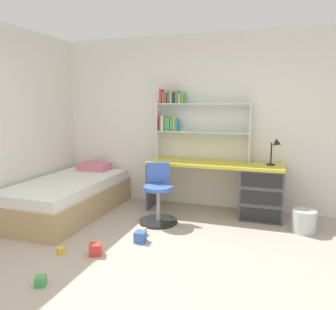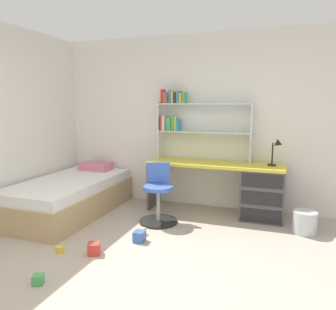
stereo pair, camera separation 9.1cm
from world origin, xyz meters
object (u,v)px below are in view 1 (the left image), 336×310
object	(u,v)px
toy_block_red_0	(95,249)
toy_block_green_1	(41,281)
bed_platform	(68,197)
toy_block_natural_3	(142,231)
swivel_chair	(158,199)
toy_block_yellow_2	(61,251)
desk_lamp	(276,148)
bookshelf_hutch	(188,117)
desk	(249,188)
waste_bin	(304,221)
toy_block_blue_4	(140,237)

from	to	relation	value
toy_block_red_0	toy_block_green_1	bearing A→B (deg)	-102.51
bed_platform	toy_block_natural_3	bearing A→B (deg)	-16.48
swivel_chair	toy_block_red_0	size ratio (longest dim) A/B	6.43
toy_block_yellow_2	toy_block_natural_3	bearing A→B (deg)	50.65
desk_lamp	toy_block_natural_3	bearing A→B (deg)	-143.49
bookshelf_hutch	desk	bearing A→B (deg)	-10.07
desk	swivel_chair	bearing A→B (deg)	-151.47
desk	toy_block_yellow_2	size ratio (longest dim) A/B	26.53
bookshelf_hutch	bed_platform	world-z (taller)	bookshelf_hutch
bookshelf_hutch	waste_bin	distance (m)	2.18
desk	toy_block_red_0	size ratio (longest dim) A/B	15.66
toy_block_natural_3	desk_lamp	bearing A→B (deg)	36.51
bookshelf_hutch	swivel_chair	distance (m)	1.37
bookshelf_hutch	toy_block_red_0	bearing A→B (deg)	-104.21
toy_block_blue_4	toy_block_green_1	bearing A→B (deg)	-112.63
swivel_chair	waste_bin	xyz separation A→B (m)	(1.87, 0.25, -0.18)
toy_block_red_0	toy_block_natural_3	size ratio (longest dim) A/B	1.53
toy_block_natural_3	toy_block_blue_4	distance (m)	0.22
desk	toy_block_green_1	size ratio (longest dim) A/B	21.84
toy_block_natural_3	waste_bin	bearing A→B (deg)	20.79
desk	toy_block_blue_4	distance (m)	1.77
bookshelf_hutch	bed_platform	xyz separation A→B (m)	(-1.58, -0.88, -1.16)
toy_block_yellow_2	toy_block_blue_4	size ratio (longest dim) A/B	0.59
toy_block_natural_3	desk	bearing A→B (deg)	42.84
waste_bin	toy_block_blue_4	bearing A→B (deg)	-153.19
desk	toy_block_natural_3	world-z (taller)	desk
bookshelf_hutch	swivel_chair	size ratio (longest dim) A/B	1.77
toy_block_yellow_2	toy_block_blue_4	xyz separation A→B (m)	(0.69, 0.56, 0.03)
toy_block_yellow_2	toy_block_blue_4	world-z (taller)	toy_block_blue_4
swivel_chair	waste_bin	bearing A→B (deg)	7.47
swivel_chair	toy_block_yellow_2	distance (m)	1.44
desk_lamp	toy_block_yellow_2	xyz separation A→B (m)	(-2.16, -1.90, -0.97)
desk	toy_block_green_1	distance (m)	2.96
waste_bin	toy_block_green_1	bearing A→B (deg)	-138.25
desk_lamp	toy_block_blue_4	xyz separation A→B (m)	(-1.47, -1.34, -0.95)
toy_block_red_0	toy_block_blue_4	world-z (taller)	same
bookshelf_hutch	toy_block_red_0	world-z (taller)	bookshelf_hutch
desk	swivel_chair	xyz separation A→B (m)	(-1.16, -0.63, -0.10)
desk	toy_block_yellow_2	world-z (taller)	desk
waste_bin	toy_block_yellow_2	size ratio (longest dim) A/B	3.99
bookshelf_hutch	waste_bin	world-z (taller)	bookshelf_hutch
toy_block_green_1	toy_block_yellow_2	bearing A→B (deg)	110.32
toy_block_yellow_2	toy_block_natural_3	size ratio (longest dim) A/B	0.90
desk_lamp	toy_block_red_0	world-z (taller)	desk_lamp
bookshelf_hutch	bed_platform	distance (m)	2.14
toy_block_green_1	toy_block_natural_3	size ratio (longest dim) A/B	1.10
bed_platform	toy_block_red_0	xyz separation A→B (m)	(1.08, -1.07, -0.19)
waste_bin	toy_block_blue_4	distance (m)	2.07
toy_block_red_0	bed_platform	bearing A→B (deg)	135.46
swivel_chair	toy_block_blue_4	size ratio (longest dim) A/B	6.40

